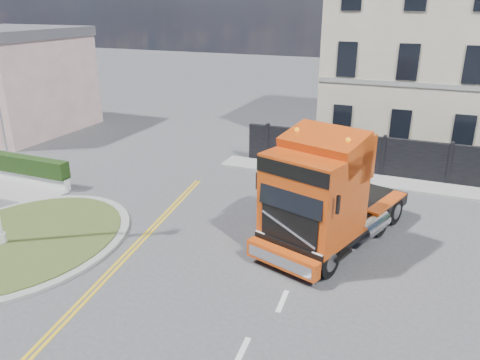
% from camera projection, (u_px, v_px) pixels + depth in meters
% --- Properties ---
extents(ground, '(120.00, 120.00, 0.00)m').
position_uv_depth(ground, '(236.00, 241.00, 16.91)').
color(ground, '#424244').
rests_on(ground, ground).
extents(traffic_island, '(6.80, 6.80, 0.17)m').
position_uv_depth(traffic_island, '(24.00, 241.00, 16.81)').
color(traffic_island, gray).
rests_on(traffic_island, ground).
extents(hedge_wall, '(8.00, 0.55, 1.35)m').
position_uv_depth(hedge_wall, '(1.00, 165.00, 22.61)').
color(hedge_wall, silver).
rests_on(hedge_wall, ground).
extents(seaside_bldg_pink, '(8.00, 8.00, 6.00)m').
position_uv_depth(seaside_bldg_pink, '(10.00, 85.00, 30.79)').
color(seaside_bldg_pink, beige).
rests_on(seaside_bldg_pink, ground).
extents(hoarding_fence, '(18.80, 0.25, 2.00)m').
position_uv_depth(hoarding_fence, '(439.00, 164.00, 21.97)').
color(hoarding_fence, black).
rests_on(hoarding_fence, ground).
extents(georgian_building, '(12.30, 10.30, 12.80)m').
position_uv_depth(georgian_building, '(443.00, 45.00, 26.93)').
color(georgian_building, beige).
rests_on(georgian_building, ground).
extents(pavement_far, '(20.00, 1.60, 0.12)m').
position_uv_depth(pavement_far, '(423.00, 187.00, 21.72)').
color(pavement_far, gray).
rests_on(pavement_far, ground).
extents(truck, '(4.58, 7.40, 4.16)m').
position_uv_depth(truck, '(323.00, 199.00, 15.86)').
color(truck, black).
rests_on(truck, ground).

